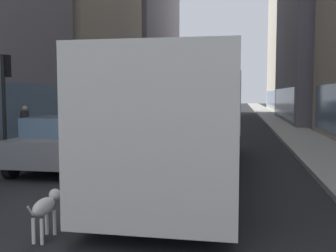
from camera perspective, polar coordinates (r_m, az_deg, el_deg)
ground_plane at (r=42.89m, az=7.09°, el=1.53°), size 120.00×120.00×0.00m
sidewalk_left at (r=43.59m, az=-0.41°, el=1.72°), size 2.40×110.00×0.15m
sidewalk_right at (r=42.94m, az=14.71°, el=1.52°), size 2.40×110.00×0.15m
building_right_far at (r=55.67m, az=20.54°, el=12.44°), size 10.22×21.95×20.28m
transit_bus at (r=11.00m, az=3.78°, el=1.95°), size 2.78×11.53×3.05m
car_yellow_taxi at (r=35.31m, az=1.81°, el=2.24°), size 1.74×3.98×1.62m
car_silver_sedan at (r=43.98m, az=8.75°, el=2.66°), size 1.77×4.17×1.62m
car_grey_wagon at (r=12.32m, az=-15.01°, el=-2.38°), size 1.91×3.92×1.62m
car_blue_hatchback at (r=38.30m, az=8.50°, el=2.38°), size 1.75×4.49×1.62m
dalmatian_dog at (r=6.62m, az=-17.45°, el=-11.16°), size 0.22×0.96×0.72m
pedestrian_with_handbag at (r=16.97m, az=-20.17°, el=0.03°), size 0.45×0.34×1.69m
traffic_light_near at (r=13.50m, az=-22.75°, el=4.89°), size 0.24×0.41×3.40m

